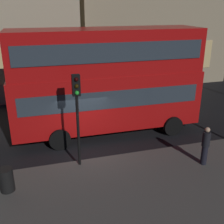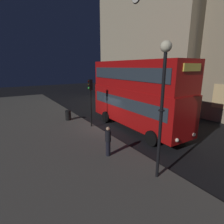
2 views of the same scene
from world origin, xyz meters
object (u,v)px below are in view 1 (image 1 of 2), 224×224
traffic_light_near_kerb (77,102)px  pedestrian (205,145)px  double_decker_bus (107,77)px  litter_bin (6,180)px

traffic_light_near_kerb → pedestrian: bearing=-14.7°
double_decker_bus → litter_bin: (-5.01, -4.16, -2.54)m
double_decker_bus → traffic_light_near_kerb: double_decker_bus is taller
litter_bin → pedestrian: bearing=-2.9°
litter_bin → double_decker_bus: bearing=39.7°
traffic_light_near_kerb → litter_bin: bearing=-159.3°
traffic_light_near_kerb → double_decker_bus: bearing=57.2°
traffic_light_near_kerb → litter_bin: 3.93m
traffic_light_near_kerb → litter_bin: traffic_light_near_kerb is taller
traffic_light_near_kerb → pedestrian: traffic_light_near_kerb is taller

